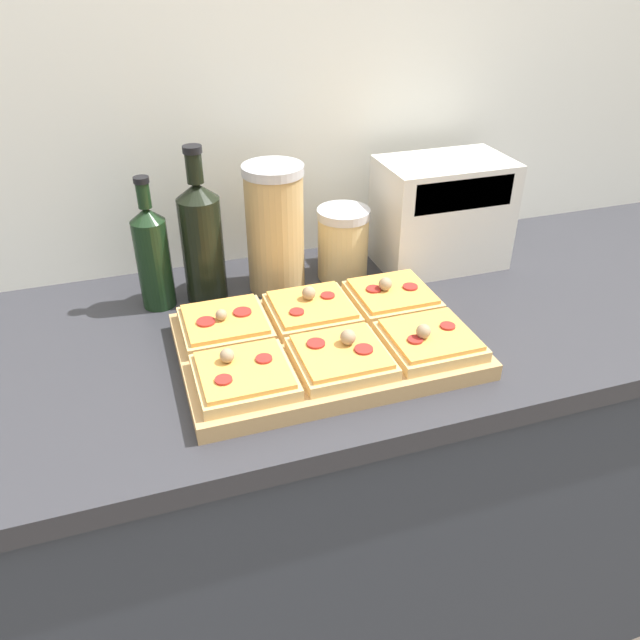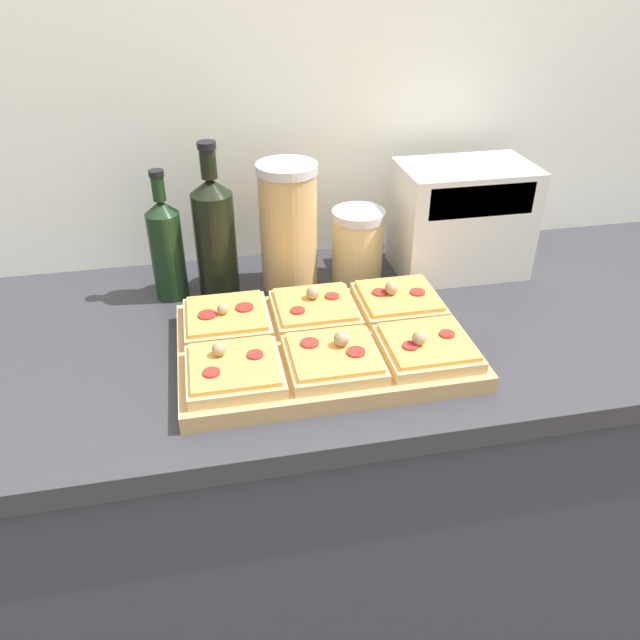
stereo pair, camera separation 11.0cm
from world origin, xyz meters
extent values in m
cube|color=silver|center=(0.00, 0.68, 1.25)|extent=(6.00, 0.06, 2.50)
cube|color=#333842|center=(0.00, 0.32, 0.44)|extent=(2.60, 0.64, 0.89)
cube|color=#2D2D33|center=(0.00, 0.32, 0.91)|extent=(2.63, 0.67, 0.04)
cube|color=tan|center=(0.06, 0.23, 0.94)|extent=(0.50, 0.34, 0.03)
cube|color=tan|center=(-0.10, 0.31, 0.97)|extent=(0.15, 0.15, 0.02)
cube|color=gold|center=(-0.10, 0.31, 0.98)|extent=(0.14, 0.13, 0.01)
cylinder|color=maroon|center=(-0.14, 0.30, 0.99)|extent=(0.03, 0.03, 0.00)
cylinder|color=maroon|center=(-0.07, 0.31, 0.99)|extent=(0.03, 0.03, 0.00)
sphere|color=#937A5B|center=(-0.11, 0.30, 0.99)|extent=(0.02, 0.02, 0.02)
cube|color=tan|center=(0.06, 0.31, 0.97)|extent=(0.15, 0.15, 0.02)
cube|color=gold|center=(0.06, 0.31, 0.98)|extent=(0.14, 0.13, 0.01)
cylinder|color=maroon|center=(0.02, 0.28, 0.99)|extent=(0.03, 0.03, 0.00)
cylinder|color=maroon|center=(0.09, 0.32, 0.99)|extent=(0.03, 0.03, 0.00)
sphere|color=#937A5B|center=(0.06, 0.32, 1.00)|extent=(0.03, 0.03, 0.03)
cube|color=tan|center=(0.22, 0.31, 0.97)|extent=(0.15, 0.15, 0.02)
cube|color=gold|center=(0.22, 0.31, 0.98)|extent=(0.14, 0.13, 0.01)
cylinder|color=maroon|center=(0.19, 0.32, 0.99)|extent=(0.03, 0.03, 0.00)
cylinder|color=maroon|center=(0.26, 0.30, 0.99)|extent=(0.03, 0.03, 0.00)
sphere|color=#937A5B|center=(0.21, 0.31, 1.00)|extent=(0.03, 0.03, 0.03)
cube|color=tan|center=(-0.10, 0.15, 0.97)|extent=(0.15, 0.15, 0.02)
cube|color=gold|center=(-0.10, 0.15, 0.98)|extent=(0.14, 0.13, 0.01)
cylinder|color=maroon|center=(-0.14, 0.12, 0.99)|extent=(0.03, 0.03, 0.00)
cylinder|color=maroon|center=(-0.07, 0.16, 0.99)|extent=(0.03, 0.03, 0.00)
sphere|color=#937A5B|center=(-0.12, 0.17, 1.00)|extent=(0.02, 0.02, 0.02)
cube|color=tan|center=(0.06, 0.15, 0.97)|extent=(0.15, 0.15, 0.02)
cube|color=gold|center=(0.06, 0.15, 0.98)|extent=(0.14, 0.13, 0.01)
cylinder|color=maroon|center=(0.02, 0.17, 0.99)|extent=(0.03, 0.03, 0.00)
cylinder|color=maroon|center=(0.09, 0.13, 0.99)|extent=(0.03, 0.03, 0.00)
sphere|color=#937A5B|center=(0.07, 0.16, 1.00)|extent=(0.03, 0.03, 0.03)
cube|color=tan|center=(0.22, 0.15, 0.97)|extent=(0.15, 0.15, 0.02)
cube|color=gold|center=(0.22, 0.15, 0.98)|extent=(0.14, 0.13, 0.01)
cylinder|color=maroon|center=(0.18, 0.13, 0.99)|extent=(0.03, 0.03, 0.00)
cylinder|color=maroon|center=(0.26, 0.15, 0.99)|extent=(0.03, 0.03, 0.00)
sphere|color=#937A5B|center=(0.20, 0.14, 1.00)|extent=(0.02, 0.02, 0.02)
cylinder|color=black|center=(-0.20, 0.49, 1.02)|extent=(0.07, 0.07, 0.18)
cone|color=black|center=(-0.20, 0.49, 1.12)|extent=(0.07, 0.07, 0.03)
cylinder|color=black|center=(-0.20, 0.49, 1.16)|extent=(0.02, 0.02, 0.05)
cylinder|color=black|center=(-0.20, 0.49, 1.18)|extent=(0.03, 0.03, 0.01)
cylinder|color=black|center=(-0.11, 0.49, 1.03)|extent=(0.08, 0.08, 0.21)
cone|color=black|center=(-0.11, 0.49, 1.15)|extent=(0.08, 0.08, 0.03)
cylinder|color=black|center=(-0.11, 0.49, 1.20)|extent=(0.03, 0.03, 0.06)
cylinder|color=black|center=(-0.11, 0.49, 1.23)|extent=(0.04, 0.04, 0.01)
cylinder|color=tan|center=(0.04, 0.49, 1.05)|extent=(0.12, 0.12, 0.24)
cylinder|color=#B2B2B7|center=(0.04, 0.49, 1.18)|extent=(0.12, 0.12, 0.02)
cylinder|color=tan|center=(0.19, 0.49, 0.99)|extent=(0.11, 0.11, 0.14)
cylinder|color=#B2B2B7|center=(0.19, 0.49, 1.07)|extent=(0.11, 0.11, 0.02)
cube|color=beige|center=(0.41, 0.49, 1.04)|extent=(0.27, 0.17, 0.23)
cube|color=black|center=(0.41, 0.41, 1.11)|extent=(0.22, 0.01, 0.07)
cube|color=black|center=(0.56, 0.49, 1.05)|extent=(0.02, 0.02, 0.02)
camera|label=1|loc=(-0.24, -0.64, 1.56)|focal=35.00mm
camera|label=2|loc=(-0.13, -0.66, 1.56)|focal=35.00mm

